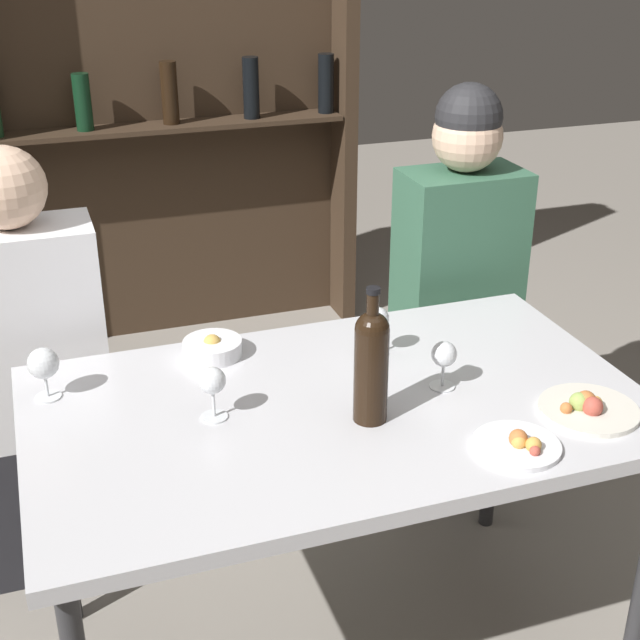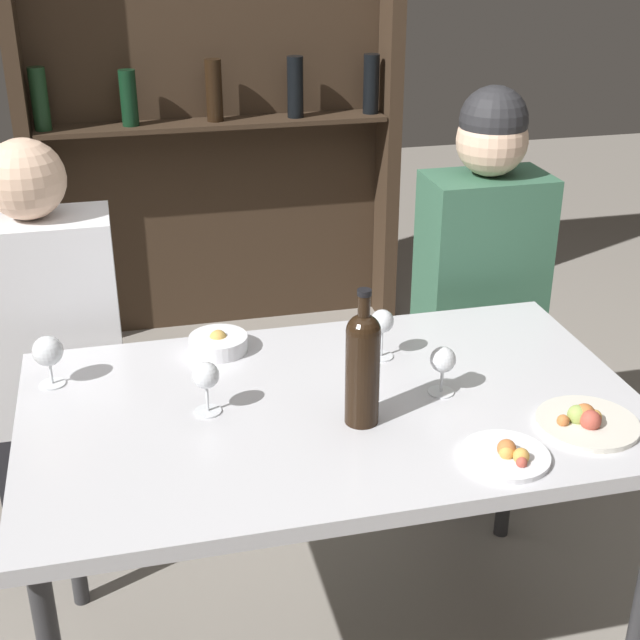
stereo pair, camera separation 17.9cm
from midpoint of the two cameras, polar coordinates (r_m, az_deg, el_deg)
The scene contains 12 objects.
dining_table at distance 2.05m, azimuth 3.34°, elevation -6.90°, with size 1.39×0.83×0.76m.
wine_rack_wall at distance 3.80m, azimuth -5.65°, elevation 15.20°, with size 1.58×0.21×2.23m.
wine_bottle at distance 1.88m, azimuth 5.48°, elevation -2.85°, with size 0.07×0.07×0.31m.
wine_glass_0 at distance 2.11m, azimuth -14.73°, elevation -2.08°, with size 0.07×0.07×0.12m.
wine_glass_1 at distance 2.04m, azimuth 10.37°, elevation -2.71°, with size 0.06×0.06×0.12m.
wine_glass_2 at distance 1.94m, azimuth -4.70°, elevation -3.78°, with size 0.06×0.06×0.12m.
wine_glass_3 at distance 2.18m, azimuth 6.35°, elevation -0.30°, with size 0.06×0.06×0.13m.
food_plate_0 at distance 1.88m, azimuth 14.58°, elevation -8.43°, with size 0.18×0.18×0.04m.
food_plate_1 at distance 2.03m, azimuth 19.13°, elevation -6.18°, with size 0.22×0.22×0.05m.
snack_bowl at distance 2.23m, azimuth -4.25°, elevation -1.53°, with size 0.15×0.15×0.06m.
seated_person_left at distance 2.57m, azimuth -14.85°, elevation -3.27°, with size 0.40×0.22×1.25m.
seated_person_right at distance 2.78m, azimuth 11.91°, elevation 0.74°, with size 0.36×0.22×1.33m.
Camera 2 is at (-0.43, -1.68, 1.78)m, focal length 50.00 mm.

